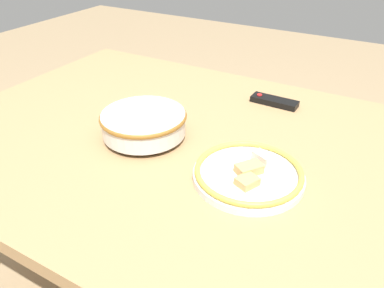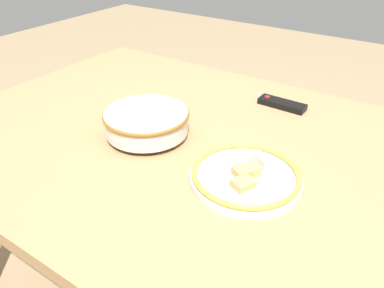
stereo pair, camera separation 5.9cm
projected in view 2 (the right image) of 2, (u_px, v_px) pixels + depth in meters
dining_table at (196, 161)px, 1.10m from camera, size 1.56×1.05×0.75m
noodle_bowl at (147, 122)px, 1.07m from camera, size 0.25×0.25×0.08m
food_plate at (246, 176)px, 0.90m from camera, size 0.27×0.27×0.04m
tv_remote at (282, 104)px, 1.25m from camera, size 0.16×0.05×0.02m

